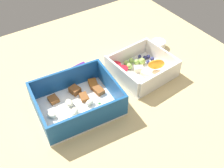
% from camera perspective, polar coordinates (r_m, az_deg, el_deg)
% --- Properties ---
extents(table_surface, '(0.80, 0.80, 0.02)m').
position_cam_1_polar(table_surface, '(0.71, 0.36, -1.13)').
color(table_surface, tan).
rests_on(table_surface, ground).
extents(pasta_container, '(0.20, 0.17, 0.06)m').
position_cam_1_polar(pasta_container, '(0.64, -7.30, -3.83)').
color(pasta_container, white).
rests_on(pasta_container, table_surface).
extents(fruit_bowl, '(0.16, 0.15, 0.05)m').
position_cam_1_polar(fruit_bowl, '(0.73, 6.17, 3.34)').
color(fruit_bowl, white).
rests_on(fruit_bowl, table_surface).
extents(candy_bar, '(0.07, 0.03, 0.01)m').
position_cam_1_polar(candy_bar, '(0.75, -7.78, 2.98)').
color(candy_bar, '#51197A').
rests_on(candy_bar, table_surface).
extents(paper_cup_liner, '(0.04, 0.04, 0.02)m').
position_cam_1_polar(paper_cup_liner, '(0.84, 9.95, 8.45)').
color(paper_cup_liner, white).
rests_on(paper_cup_liner, table_surface).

